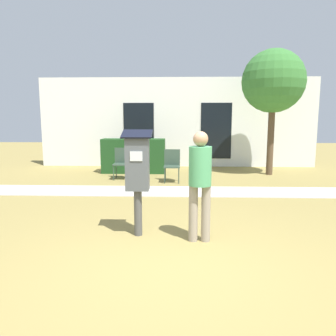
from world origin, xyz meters
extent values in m
plane|color=olive|center=(0.00, 0.00, 0.00)|extent=(40.00, 40.00, 0.00)
cube|color=beige|center=(0.00, 4.01, 0.01)|extent=(12.00, 1.10, 0.02)
cube|color=white|center=(0.00, 8.34, 1.60)|extent=(10.00, 0.24, 3.20)
cube|color=black|center=(-1.40, 8.21, 1.30)|extent=(1.10, 0.02, 2.00)
cube|color=black|center=(1.40, 8.21, 1.30)|extent=(1.10, 0.02, 2.00)
cylinder|color=#4C4C4C|center=(-0.52, 1.03, 0.35)|extent=(0.12, 0.12, 0.70)
cube|color=#4C5156|center=(-0.52, 1.03, 1.10)|extent=(0.34, 0.22, 0.80)
cube|color=silver|center=(-0.52, 0.92, 1.22)|extent=(0.18, 0.01, 0.14)
cube|color=black|center=(-0.52, 1.03, 1.53)|extent=(0.44, 0.31, 0.12)
cylinder|color=gray|center=(0.30, 0.83, 0.41)|extent=(0.13, 0.13, 0.82)
cylinder|color=gray|center=(0.48, 0.83, 0.41)|extent=(0.13, 0.13, 0.82)
cylinder|color=#4C9E66|center=(0.39, 0.83, 1.09)|extent=(0.32, 0.32, 0.55)
sphere|color=tan|center=(0.39, 0.83, 1.48)|extent=(0.21, 0.21, 0.21)
cylinder|color=#334738|center=(-1.78, 5.40, 0.21)|extent=(0.03, 0.03, 0.42)
cylinder|color=#334738|center=(-1.40, 5.40, 0.21)|extent=(0.03, 0.03, 0.42)
cylinder|color=#334738|center=(-1.78, 5.78, 0.21)|extent=(0.03, 0.03, 0.42)
cylinder|color=#334738|center=(-1.40, 5.78, 0.21)|extent=(0.03, 0.03, 0.42)
cube|color=#334738|center=(-1.59, 5.59, 0.44)|extent=(0.44, 0.44, 0.04)
cube|color=#334738|center=(-1.59, 5.79, 0.68)|extent=(0.44, 0.04, 0.44)
cylinder|color=#334738|center=(-0.31, 5.00, 0.21)|extent=(0.03, 0.03, 0.42)
cylinder|color=#334738|center=(0.07, 5.00, 0.21)|extent=(0.03, 0.03, 0.42)
cylinder|color=#334738|center=(-0.31, 5.38, 0.21)|extent=(0.03, 0.03, 0.42)
cylinder|color=#334738|center=(0.07, 5.38, 0.21)|extent=(0.03, 0.03, 0.42)
cube|color=#334738|center=(-0.12, 5.19, 0.44)|extent=(0.44, 0.44, 0.04)
cube|color=#334738|center=(-0.12, 5.39, 0.68)|extent=(0.44, 0.04, 0.44)
cube|color=#1E471E|center=(-1.40, 6.77, 0.55)|extent=(2.03, 0.60, 1.10)
cylinder|color=brown|center=(2.91, 6.57, 1.10)|extent=(0.20, 0.20, 2.20)
sphere|color=#387533|center=(2.91, 6.57, 2.87)|extent=(1.90, 1.90, 1.90)
camera|label=1|loc=(0.11, -3.71, 1.76)|focal=35.00mm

